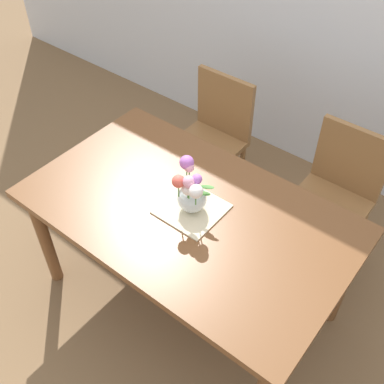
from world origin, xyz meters
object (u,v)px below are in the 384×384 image
Objects in this scene: chair_right at (337,191)px; dining_table at (188,221)px; flower_vase at (191,192)px; chair_left at (214,133)px.

dining_table is at bearing 61.71° from chair_right.
chair_right is at bearing 62.53° from flower_vase.
chair_right is (0.88, 0.00, 0.00)m from chair_left.
chair_right is at bearing 61.71° from dining_table.
dining_table is 0.94m from chair_left.
dining_table is at bearing 118.29° from chair_left.
chair_right is 3.55× the size of flower_vase.
flower_vase reaches higher than chair_left.
chair_left is at bearing 118.29° from dining_table.
flower_vase is at bearing 119.26° from chair_left.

